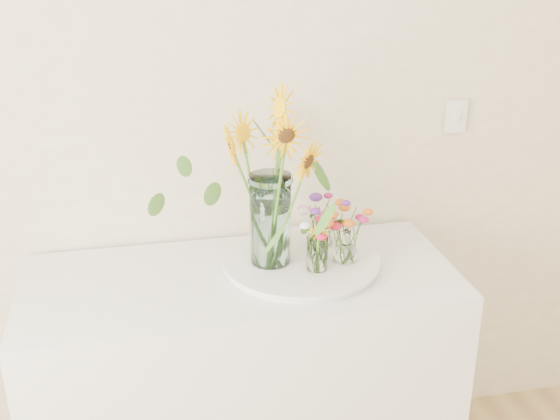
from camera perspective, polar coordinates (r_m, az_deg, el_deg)
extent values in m
cube|color=white|center=(2.52, -2.97, -14.39)|extent=(1.40, 0.60, 0.90)
cylinder|color=white|center=(2.33, 1.70, -4.34)|extent=(0.50, 0.50, 0.02)
cylinder|color=#A1CCD1|center=(2.24, -0.79, -0.81)|extent=(0.17, 0.17, 0.30)
cylinder|color=white|center=(2.23, 3.04, -3.59)|extent=(0.09, 0.09, 0.12)
cylinder|color=white|center=(2.41, 3.57, -1.75)|extent=(0.07, 0.07, 0.10)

